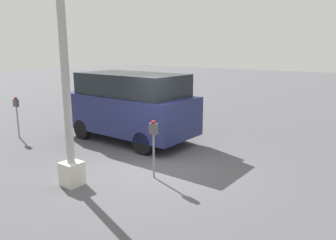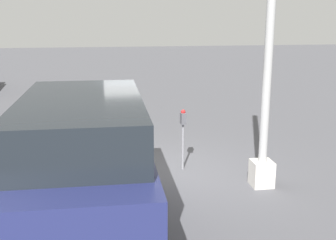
% 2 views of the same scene
% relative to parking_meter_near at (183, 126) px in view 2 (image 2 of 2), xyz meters
% --- Properties ---
extents(ground_plane, '(80.00, 80.00, 0.00)m').
position_rel_parking_meter_near_xyz_m(ground_plane, '(0.36, -0.52, -1.06)').
color(ground_plane, '#4C4C51').
extents(parking_meter_near, '(0.20, 0.12, 1.44)m').
position_rel_parking_meter_near_xyz_m(parking_meter_near, '(0.00, 0.00, 0.00)').
color(parking_meter_near, gray).
rests_on(parking_meter_near, ground).
extents(lamp_post, '(0.44, 0.44, 5.46)m').
position_rel_parking_meter_near_xyz_m(lamp_post, '(1.24, 1.46, 0.83)').
color(lamp_post, beige).
rests_on(lamp_post, ground).
extents(parked_van, '(4.56, 2.09, 2.29)m').
position_rel_parking_meter_near_xyz_m(parked_van, '(2.76, -2.14, 0.16)').
color(parked_van, navy).
rests_on(parked_van, ground).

